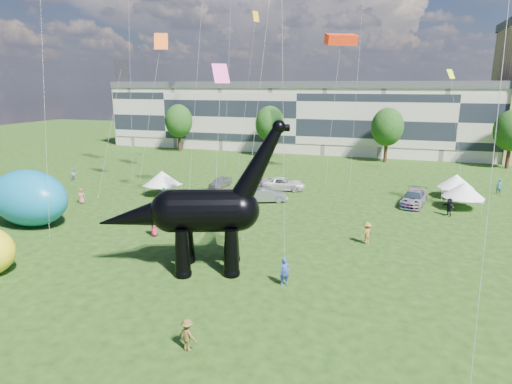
% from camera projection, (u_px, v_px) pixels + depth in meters
% --- Properties ---
extents(ground, '(220.00, 220.00, 0.00)m').
position_uv_depth(ground, '(213.00, 308.00, 24.64)').
color(ground, '#16330C').
rests_on(ground, ground).
extents(terrace_row, '(78.00, 11.00, 12.00)m').
position_uv_depth(terrace_row, '(302.00, 119.00, 82.76)').
color(terrace_row, beige).
rests_on(terrace_row, ground).
extents(tree_far_left, '(5.20, 5.20, 9.44)m').
position_uv_depth(tree_far_left, '(179.00, 118.00, 80.96)').
color(tree_far_left, '#382314').
rests_on(tree_far_left, ground).
extents(tree_mid_left, '(5.20, 5.20, 9.44)m').
position_uv_depth(tree_mid_left, '(270.00, 121.00, 75.58)').
color(tree_mid_left, '#382314').
rests_on(tree_mid_left, ground).
extents(tree_mid_right, '(5.20, 5.20, 9.44)m').
position_uv_depth(tree_mid_right, '(388.00, 124.00, 69.61)').
color(tree_mid_right, '#382314').
rests_on(tree_mid_right, ground).
extents(tree_far_right, '(5.20, 5.20, 9.44)m').
position_uv_depth(tree_far_right, '(512.00, 127.00, 64.23)').
color(tree_far_right, '#382314').
rests_on(tree_far_right, ground).
extents(dinosaur_sculpture, '(12.89, 6.25, 10.70)m').
position_uv_depth(dinosaur_sculpture, '(199.00, 213.00, 28.99)').
color(dinosaur_sculpture, black).
rests_on(dinosaur_sculpture, ground).
extents(car_silver, '(2.15, 4.12, 1.34)m').
position_uv_depth(car_silver, '(221.00, 182.00, 53.54)').
color(car_silver, '#B2B1B6').
rests_on(car_silver, ground).
extents(car_grey, '(4.94, 3.46, 1.54)m').
position_uv_depth(car_grey, '(265.00, 195.00, 46.73)').
color(car_grey, slate).
rests_on(car_grey, ground).
extents(car_white, '(5.86, 3.45, 1.53)m').
position_uv_depth(car_white, '(283.00, 184.00, 52.11)').
color(car_white, silver).
rests_on(car_white, ground).
extents(car_dark, '(3.11, 5.72, 1.57)m').
position_uv_depth(car_dark, '(414.00, 198.00, 45.45)').
color(car_dark, '#595960').
rests_on(car_dark, ground).
extents(gazebo_near, '(4.06, 4.06, 2.71)m').
position_uv_depth(gazebo_near, '(456.00, 181.00, 48.31)').
color(gazebo_near, white).
rests_on(gazebo_near, ground).
extents(gazebo_far, '(4.33, 4.33, 2.84)m').
position_uv_depth(gazebo_far, '(464.00, 190.00, 43.89)').
color(gazebo_far, white).
rests_on(gazebo_far, ground).
extents(gazebo_left, '(4.88, 4.88, 2.86)m').
position_uv_depth(gazebo_left, '(162.00, 178.00, 49.38)').
color(gazebo_left, white).
rests_on(gazebo_left, ground).
extents(inflatable_teal, '(8.88, 6.34, 5.11)m').
position_uv_depth(inflatable_teal, '(29.00, 198.00, 38.72)').
color(inflatable_teal, '#0E78AA').
rests_on(inflatable_teal, ground).
extents(visitors, '(53.36, 39.42, 1.85)m').
position_uv_depth(visitors, '(261.00, 213.00, 39.91)').
color(visitors, '#A0662B').
rests_on(visitors, ground).
extents(kites, '(61.79, 45.98, 25.22)m').
position_uv_depth(kites, '(183.00, 0.00, 45.05)').
color(kites, red).
rests_on(kites, ground).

